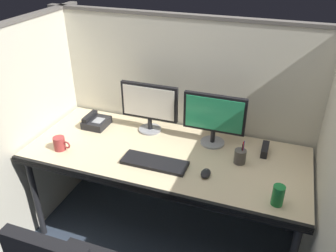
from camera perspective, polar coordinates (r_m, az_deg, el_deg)
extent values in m
cube|color=beige|center=(2.69, 2.83, 1.19)|extent=(2.20, 0.05, 1.55)
cube|color=#605B56|center=(2.42, 3.31, 17.83)|extent=(2.21, 0.06, 0.02)
cube|color=beige|center=(2.72, -21.29, -0.66)|extent=(0.05, 1.40, 1.55)
cube|color=#605B56|center=(2.45, -24.68, 15.48)|extent=(0.06, 1.41, 0.02)
cube|color=beige|center=(2.17, 24.45, -9.54)|extent=(0.05, 1.40, 1.55)
cube|color=beige|center=(2.36, -0.41, -4.80)|extent=(1.90, 0.80, 0.04)
cube|color=black|center=(2.07, -4.15, -10.51)|extent=(1.90, 0.02, 0.05)
cylinder|color=black|center=(2.75, -21.08, -11.12)|extent=(0.04, 0.04, 0.70)
cylinder|color=black|center=(3.17, -13.54, -3.91)|extent=(0.04, 0.04, 0.70)
cylinder|color=black|center=(2.76, 20.15, -10.64)|extent=(0.04, 0.04, 0.70)
cylinder|color=gray|center=(2.61, -2.99, -0.55)|extent=(0.17, 0.17, 0.01)
cylinder|color=black|center=(2.58, -3.02, 0.45)|extent=(0.03, 0.03, 0.09)
cube|color=black|center=(2.50, -3.12, 4.06)|extent=(0.43, 0.03, 0.27)
cube|color=silver|center=(2.48, -3.28, 3.90)|extent=(0.39, 0.01, 0.23)
cylinder|color=gray|center=(2.46, 7.37, -2.70)|extent=(0.17, 0.17, 0.01)
cylinder|color=black|center=(2.44, 7.45, -1.66)|extent=(0.03, 0.03, 0.09)
cube|color=black|center=(2.35, 7.72, 2.10)|extent=(0.43, 0.03, 0.27)
cube|color=#268C59|center=(2.33, 7.63, 1.91)|extent=(0.39, 0.01, 0.23)
cube|color=black|center=(2.23, -2.24, -6.09)|extent=(0.43, 0.15, 0.02)
ellipsoid|color=black|center=(2.14, 6.28, -7.82)|extent=(0.06, 0.10, 0.03)
cylinder|color=#59595B|center=(2.15, 6.41, -7.27)|extent=(0.01, 0.01, 0.01)
cylinder|color=#4C4742|center=(2.27, 11.87, -4.98)|extent=(0.08, 0.08, 0.09)
cylinder|color=red|center=(2.25, 12.24, -4.17)|extent=(0.01, 0.01, 0.15)
cylinder|color=#263FB2|center=(2.26, 12.36, -4.09)|extent=(0.01, 0.01, 0.15)
cylinder|color=black|center=(2.26, 12.15, -4.37)|extent=(0.01, 0.01, 0.13)
cylinder|color=#197233|center=(1.99, 17.80, -10.91)|extent=(0.07, 0.07, 0.12)
cylinder|color=#993333|center=(2.47, -17.59, -2.78)|extent=(0.08, 0.08, 0.09)
torus|color=#993333|center=(2.44, -16.48, -3.04)|extent=(0.06, 0.01, 0.06)
cube|color=black|center=(2.42, 15.79, -3.77)|extent=(0.04, 0.15, 0.06)
cube|color=black|center=(2.71, -11.77, 0.55)|extent=(0.17, 0.19, 0.06)
cube|color=black|center=(2.71, -12.87, 1.57)|extent=(0.04, 0.17, 0.03)
cube|color=gray|center=(2.67, -11.48, 0.91)|extent=(0.07, 0.09, 0.00)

